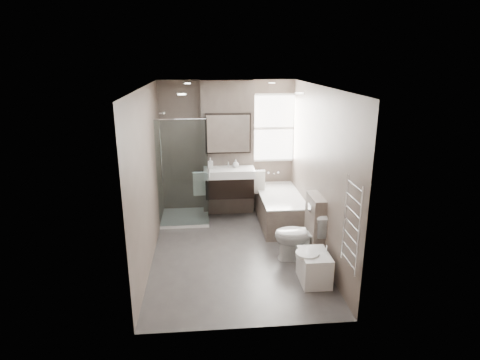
{
  "coord_description": "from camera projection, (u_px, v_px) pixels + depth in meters",
  "views": [
    {
      "loc": [
        -0.46,
        -5.81,
        3.01
      ],
      "look_at": [
        0.09,
        0.15,
        1.16
      ],
      "focal_mm": 30.0,
      "sensor_mm": 36.0,
      "label": 1
    }
  ],
  "objects": [
    {
      "name": "bidet",
      "position": [
        314.0,
        267.0,
        5.55
      ],
      "size": [
        0.46,
        0.54,
        0.56
      ],
      "color": "white",
      "rests_on": "ground"
    },
    {
      "name": "cistern_box",
      "position": [
        315.0,
        227.0,
        6.17
      ],
      "size": [
        0.19,
        0.55,
        1.0
      ],
      "color": "#63574E",
      "rests_on": "ground"
    },
    {
      "name": "vanity",
      "position": [
        229.0,
        182.0,
        7.59
      ],
      "size": [
        0.95,
        0.47,
        0.66
      ],
      "color": "black",
      "rests_on": "vanity_pier"
    },
    {
      "name": "towel_radiator",
      "position": [
        352.0,
        225.0,
        4.71
      ],
      "size": [
        0.03,
        0.49,
        1.1
      ],
      "color": "silver",
      "rests_on": "room"
    },
    {
      "name": "mirror_cabinet",
      "position": [
        228.0,
        134.0,
        7.51
      ],
      "size": [
        0.86,
        0.08,
        0.76
      ],
      "color": "black",
      "rests_on": "vanity_pier"
    },
    {
      "name": "towel_left",
      "position": [
        200.0,
        184.0,
        7.53
      ],
      "size": [
        0.24,
        0.06,
        0.44
      ],
      "primitive_type": "cube",
      "color": "silver",
      "rests_on": "vanity_pier"
    },
    {
      "name": "soap_bottle_b",
      "position": [
        236.0,
        163.0,
        7.57
      ],
      "size": [
        0.12,
        0.12,
        0.15
      ],
      "primitive_type": "imported",
      "color": "white",
      "rests_on": "vanity"
    },
    {
      "name": "room",
      "position": [
        235.0,
        175.0,
        6.07
      ],
      "size": [
        2.7,
        3.9,
        2.7
      ],
      "color": "#474341",
      "rests_on": "ground"
    },
    {
      "name": "window",
      "position": [
        273.0,
        128.0,
        7.82
      ],
      "size": [
        0.98,
        0.06,
        1.33
      ],
      "color": "white",
      "rests_on": "room"
    },
    {
      "name": "shower_enclosure",
      "position": [
        190.0,
        197.0,
        7.53
      ],
      "size": [
        0.9,
        0.9,
        2.0
      ],
      "color": "white",
      "rests_on": "ground"
    },
    {
      "name": "soap_bottle_a",
      "position": [
        210.0,
        163.0,
        7.48
      ],
      "size": [
        0.09,
        0.1,
        0.21
      ],
      "primitive_type": "imported",
      "color": "white",
      "rests_on": "vanity"
    },
    {
      "name": "vanity_pier",
      "position": [
        228.0,
        149.0,
        7.76
      ],
      "size": [
        1.0,
        0.25,
        2.6
      ],
      "primitive_type": "cube",
      "color": "#63574E",
      "rests_on": "ground"
    },
    {
      "name": "towel_right",
      "position": [
        259.0,
        182.0,
        7.63
      ],
      "size": [
        0.24,
        0.06,
        0.44
      ],
      "primitive_type": "cube",
      "color": "silver",
      "rests_on": "vanity_pier"
    },
    {
      "name": "bathtub",
      "position": [
        280.0,
        207.0,
        7.49
      ],
      "size": [
        0.75,
        1.6,
        0.57
      ],
      "color": "#63574E",
      "rests_on": "ground"
    },
    {
      "name": "toilet",
      "position": [
        300.0,
        235.0,
        6.12
      ],
      "size": [
        0.83,
        0.54,
        0.79
      ],
      "primitive_type": "imported",
      "rotation": [
        0.0,
        0.0,
        -1.7
      ],
      "color": "white",
      "rests_on": "ground"
    }
  ]
}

